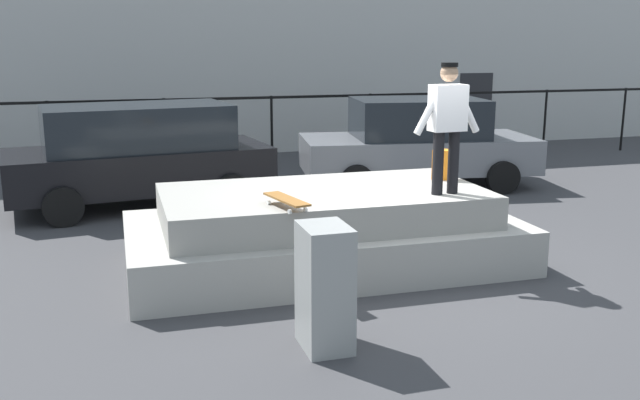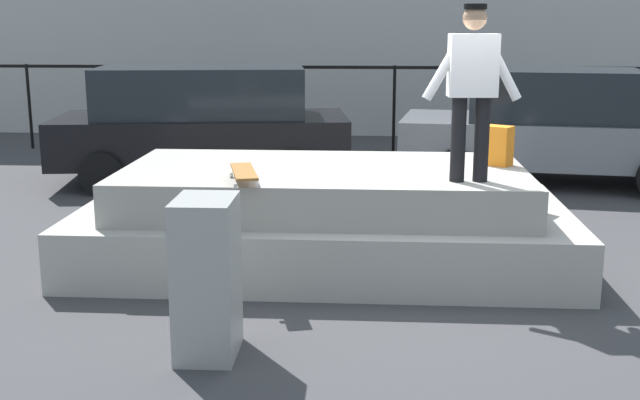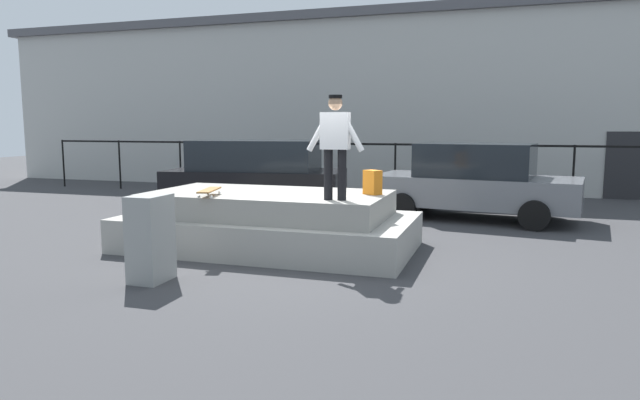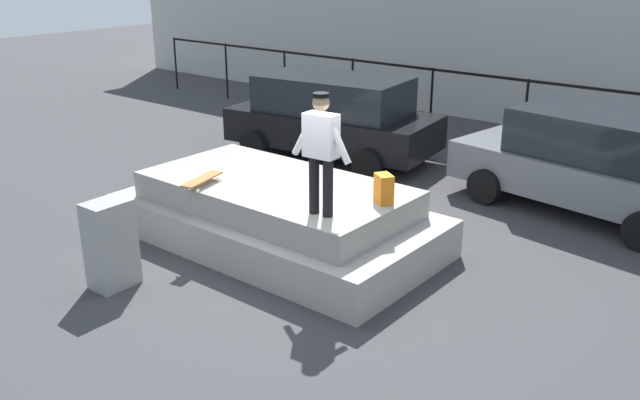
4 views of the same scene
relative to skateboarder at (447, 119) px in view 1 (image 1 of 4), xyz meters
name	(u,v)px [view 1 (image 1 of 4)]	position (x,y,z in m)	size (l,w,h in m)	color
ground_plane	(398,267)	(-0.51, 0.24, -1.95)	(60.00, 60.00, 0.00)	#38383A
concrete_ledge	(323,231)	(-1.41, 0.64, -1.49)	(5.06, 2.65, 1.01)	#9E9B93
skateboarder	(447,119)	(0.00, 0.00, 0.00)	(0.93, 0.27, 1.64)	black
skateboard	(287,200)	(-2.11, -0.21, -0.84)	(0.39, 0.85, 0.12)	brown
backpack	(443,164)	(0.40, 0.89, -0.74)	(0.28, 0.20, 0.42)	orange
car_black_hatchback_near	(139,153)	(-3.59, 4.86, -1.00)	(4.73, 2.68, 1.80)	black
car_grey_sedan_mid	(417,142)	(1.89, 5.10, -1.06)	(4.85, 2.71, 1.77)	slate
utility_box	(325,287)	(-2.14, -1.85, -1.34)	(0.44, 0.60, 1.22)	gray
fence_row	(272,116)	(-0.51, 7.89, -0.75)	(24.06, 0.06, 1.67)	black
warehouse_building	(228,36)	(-0.51, 13.84, 1.08)	(32.58, 7.81, 6.03)	#B2B2AD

